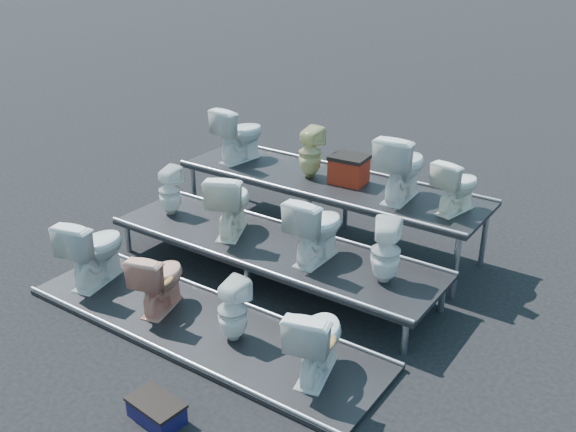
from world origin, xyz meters
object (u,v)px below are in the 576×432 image
Objects in this scene: red_crate at (349,171)px; toilet_3 at (316,339)px; toilet_10 at (402,166)px; toilet_11 at (457,185)px; toilet_2 at (233,310)px; toilet_5 at (230,202)px; toilet_6 at (316,228)px; toilet_0 at (94,249)px; toilet_1 at (159,279)px; toilet_7 at (386,251)px; toilet_9 at (310,152)px; toilet_8 at (239,133)px; toilet_4 at (170,191)px; step_stool at (157,412)px.

toilet_3 is at bearing -69.79° from red_crate.
toilet_10 is at bearing -10.61° from red_crate.
toilet_2 is at bearing 77.33° from toilet_11.
toilet_3 is 0.96× the size of toilet_5.
toilet_5 is at bearing 0.43° from toilet_6.
toilet_6 is (1.24, 0.00, -0.01)m from toilet_5.
toilet_10 is at bearing -106.46° from toilet_6.
toilet_0 is at bearing -128.59° from red_crate.
toilet_7 is (2.05, 1.30, 0.39)m from toilet_1.
toilet_9 is (-0.92, 1.30, 0.34)m from toilet_6.
toilet_8 is 1.75m from red_crate.
toilet_7 is at bearing -123.49° from toilet_2.
toilet_4 reaches higher than toilet_2.
toilet_1 is 1.12× the size of toilet_11.
toilet_1 is 2.46m from toilet_7.
toilet_8 is 3.21m from toilet_11.
toilet_9 is at bearing -68.96° from toilet_2.
toilet_11 is (0.70, 0.00, -0.09)m from toilet_10.
toilet_0 is 1.02× the size of toilet_10.
toilet_5 is 2.10m from toilet_7.
toilet_3 reaches higher than toilet_1.
toilet_4 is 0.77× the size of toilet_10.
toilet_3 is (3.07, 0.00, -0.04)m from toilet_0.
toilet_1 is 1.52× the size of step_stool.
toilet_8 is (-2.94, 2.60, 0.80)m from toilet_3.
toilet_5 is at bearing -139.08° from toilet_0.
red_crate is (-0.38, 1.39, 0.17)m from toilet_6.
toilet_6 is at bearing -19.54° from toilet_7.
toilet_6 is at bearing 63.07° from toilet_11.
toilet_10 reaches higher than toilet_11.
toilet_0 is 1.22× the size of toilet_7.
toilet_5 is 1.24× the size of toilet_11.
toilet_8 is (-1.95, 2.60, 0.86)m from toilet_2.
step_stool is at bearing 139.13° from toilet_0.
toilet_3 is (0.99, 0.00, 0.05)m from toilet_2.
toilet_9 is 1.41× the size of step_stool.
toilet_0 is at bearing -15.05° from toilet_1.
toilet_2 is 0.86× the size of toilet_8.
toilet_10 reaches higher than toilet_5.
toilet_9 reaches higher than toilet_5.
toilet_9 is at bearing -174.44° from red_crate.
toilet_2 is 0.96× the size of toilet_7.
toilet_11 is at bearing -153.56° from toilet_0.
toilet_7 reaches higher than step_stool.
toilet_5 reaches higher than toilet_7.
toilet_9 reaches higher than toilet_3.
toilet_6 is (0.17, 1.30, 0.46)m from toilet_2.
toilet_9 is (1.33, 1.30, 0.42)m from toilet_4.
toilet_9 is (-1.78, 1.30, 0.39)m from toilet_7.
toilet_7 is at bearing 106.90° from toilet_10.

